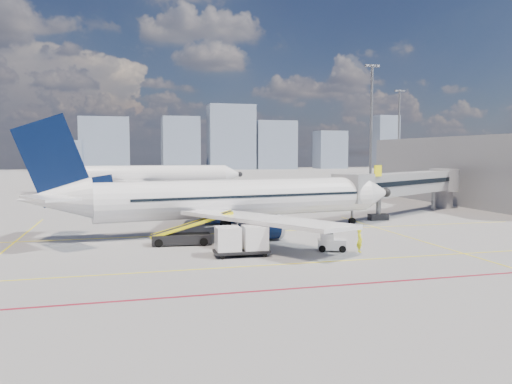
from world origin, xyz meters
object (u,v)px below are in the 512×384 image
Objects in this scene: main_aircraft at (227,199)px; ramp_worker at (360,240)px; second_aircraft at (143,175)px; belt_loader at (183,236)px; cargo_dolly at (241,240)px; baggage_tug at (330,242)px.

ramp_worker is (8.03, -11.70, -2.32)m from main_aircraft.
second_aircraft is at bearing 88.48° from main_aircraft.
belt_loader reaches higher than ramp_worker.
ramp_worker is (12.78, -6.51, 0.18)m from belt_loader.
cargo_dolly is 0.59× the size of belt_loader.
second_aircraft is 66.54m from ramp_worker.
main_aircraft reaches higher than cargo_dolly.
belt_loader is 14.34m from ramp_worker.
main_aircraft is 15.48× the size of baggage_tug.
second_aircraft is 21.57× the size of ramp_worker.
cargo_dolly is 9.17m from ramp_worker.
second_aircraft reaches higher than ramp_worker.
main_aircraft is 12.57m from baggage_tug.
baggage_tug is at bearing 2.01° from cargo_dolly.
cargo_dolly is at bearing -103.69° from main_aircraft.
second_aircraft is 9.51× the size of cargo_dolly.
baggage_tug is at bearing -76.27° from second_aircraft.
cargo_dolly is at bearing -82.54° from second_aircraft.
second_aircraft is 64.39m from cargo_dolly.
ramp_worker reaches higher than baggage_tug.
cargo_dolly is (-1.10, -10.87, -2.00)m from main_aircraft.
cargo_dolly is (4.90, -64.17, -2.00)m from second_aircraft.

